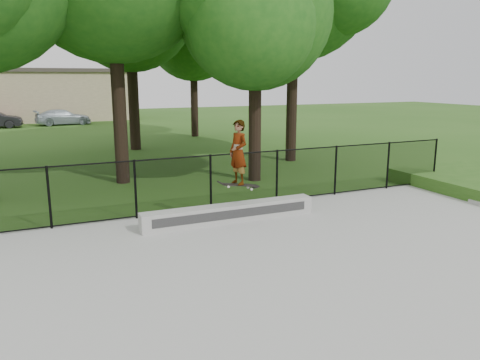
{
  "coord_description": "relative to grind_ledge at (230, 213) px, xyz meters",
  "views": [
    {
      "loc": [
        -4.24,
        -5.49,
        3.52
      ],
      "look_at": [
        0.09,
        4.2,
        1.2
      ],
      "focal_mm": 35.0,
      "sensor_mm": 36.0,
      "label": 1
    }
  ],
  "objects": [
    {
      "name": "ground",
      "position": [
        -0.05,
        -4.7,
        -0.28
      ],
      "size": [
        100.0,
        100.0,
        0.0
      ],
      "primitive_type": "plane",
      "color": "#2C5818",
      "rests_on": "ground"
    },
    {
      "name": "car_c",
      "position": [
        -1.98,
        28.24,
        0.31
      ],
      "size": [
        3.9,
        2.06,
        1.18
      ],
      "primitive_type": "imported",
      "rotation": [
        0.0,
        0.0,
        1.68
      ],
      "color": "#A3B0B9",
      "rests_on": "ground"
    },
    {
      "name": "concrete_slab",
      "position": [
        -0.05,
        -4.7,
        -0.25
      ],
      "size": [
        14.0,
        12.0,
        0.06
      ],
      "primitive_type": "cube",
      "color": "#A6A7A1",
      "rests_on": "ground"
    },
    {
      "name": "distant_building",
      "position": [
        -2.05,
        33.3,
        1.89
      ],
      "size": [
        12.4,
        6.4,
        4.3
      ],
      "color": "#C6B08B",
      "rests_on": "ground"
    },
    {
      "name": "skater_airborne",
      "position": [
        0.1,
        -0.26,
        1.5
      ],
      "size": [
        0.84,
        0.63,
        1.67
      ],
      "color": "black",
      "rests_on": "ground"
    },
    {
      "name": "chainlink_fence",
      "position": [
        -0.05,
        1.2,
        0.53
      ],
      "size": [
        16.06,
        0.06,
        1.5
      ],
      "color": "black",
      "rests_on": "concrete_slab"
    },
    {
      "name": "grind_ledge",
      "position": [
        0.0,
        0.0,
        0.0
      ],
      "size": [
        4.45,
        0.4,
        0.43
      ],
      "primitive_type": "cube",
      "color": "#B1B1AC",
      "rests_on": "concrete_slab"
    }
  ]
}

